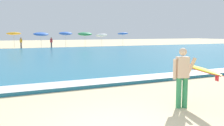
# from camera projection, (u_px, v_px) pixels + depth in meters

# --- Properties ---
(sea) EXTENTS (120.00, 28.00, 0.14)m
(sea) POSITION_uv_depth(u_px,v_px,m) (16.00, 58.00, 22.27)
(sea) COLOR teal
(sea) RESTS_ON ground
(surf_foam) EXTENTS (120.00, 1.31, 0.01)m
(surf_foam) POSITION_uv_depth(u_px,v_px,m) (58.00, 85.00, 10.33)
(surf_foam) COLOR white
(surf_foam) RESTS_ON sea
(surfer_with_board) EXTENTS (1.28, 2.47, 1.73)m
(surfer_with_board) POSITION_uv_depth(u_px,v_px,m) (190.00, 72.00, 7.57)
(surfer_with_board) COLOR #338E56
(surfer_with_board) RESTS_ON ground
(beach_umbrella_3) EXTENTS (2.04, 2.06, 2.37)m
(beach_umbrella_3) POSITION_uv_depth(u_px,v_px,m) (14.00, 34.00, 38.44)
(beach_umbrella_3) COLOR beige
(beach_umbrella_3) RESTS_ON ground
(beach_umbrella_4) EXTENTS (2.23, 2.27, 2.38)m
(beach_umbrella_4) POSITION_uv_depth(u_px,v_px,m) (41.00, 34.00, 39.09)
(beach_umbrella_4) COLOR beige
(beach_umbrella_4) RESTS_ON ground
(beach_umbrella_5) EXTENTS (2.08, 2.11, 2.44)m
(beach_umbrella_5) POSITION_uv_depth(u_px,v_px,m) (66.00, 33.00, 41.09)
(beach_umbrella_5) COLOR beige
(beach_umbrella_5) RESTS_ON ground
(beach_umbrella_6) EXTENTS (2.28, 2.29, 2.36)m
(beach_umbrella_6) POSITION_uv_depth(u_px,v_px,m) (85.00, 34.00, 42.34)
(beach_umbrella_6) COLOR beige
(beach_umbrella_6) RESTS_ON ground
(beach_umbrella_7) EXTENTS (1.89, 1.92, 2.14)m
(beach_umbrella_7) POSITION_uv_depth(u_px,v_px,m) (102.00, 35.00, 42.92)
(beach_umbrella_7) COLOR beige
(beach_umbrella_7) RESTS_ON ground
(beach_umbrella_8) EXTENTS (1.78, 1.81, 2.36)m
(beach_umbrella_8) POSITION_uv_depth(u_px,v_px,m) (123.00, 34.00, 44.40)
(beach_umbrella_8) COLOR beige
(beach_umbrella_8) RESTS_ON ground
(beachgoer_near_row_left) EXTENTS (0.32, 0.20, 1.58)m
(beachgoer_near_row_left) POSITION_uv_depth(u_px,v_px,m) (51.00, 42.00, 38.17)
(beachgoer_near_row_left) COLOR #383842
(beachgoer_near_row_left) RESTS_ON ground
(beachgoer_near_row_mid) EXTENTS (0.32, 0.20, 1.58)m
(beachgoer_near_row_mid) POSITION_uv_depth(u_px,v_px,m) (21.00, 42.00, 37.60)
(beachgoer_near_row_mid) COLOR #383842
(beachgoer_near_row_mid) RESTS_ON ground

